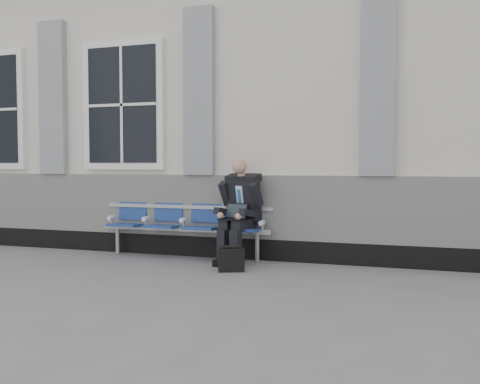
% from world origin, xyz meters
% --- Properties ---
extents(ground, '(70.00, 70.00, 0.00)m').
position_xyz_m(ground, '(0.00, 0.00, 0.00)').
color(ground, slate).
rests_on(ground, ground).
extents(station_building, '(14.40, 4.40, 4.49)m').
position_xyz_m(station_building, '(-0.02, 3.47, 2.22)').
color(station_building, beige).
rests_on(station_building, ground).
extents(bench, '(2.60, 0.47, 0.91)m').
position_xyz_m(bench, '(1.42, 1.32, 0.55)').
color(bench, '#9EA0A3').
rests_on(bench, ground).
extents(businessman, '(0.61, 0.82, 1.43)m').
position_xyz_m(businessman, '(2.29, 1.19, 0.77)').
color(businessman, black).
rests_on(businessman, ground).
extents(briefcase, '(0.36, 0.25, 0.34)m').
position_xyz_m(briefcase, '(2.39, 0.56, 0.16)').
color(briefcase, black).
rests_on(briefcase, ground).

